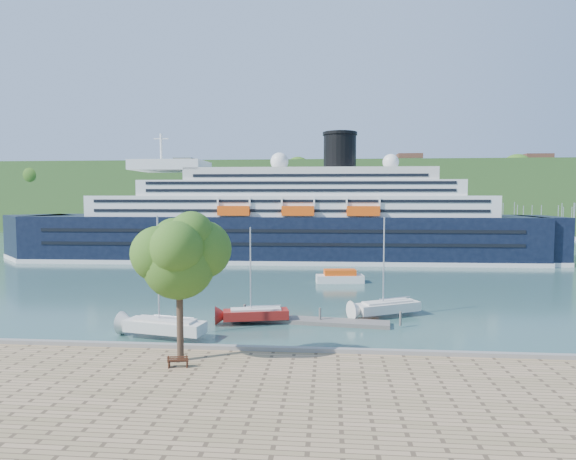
# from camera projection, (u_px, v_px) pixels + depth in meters

# --- Properties ---
(ground) EXTENTS (400.00, 400.00, 0.00)m
(ground) POSITION_uv_depth(u_px,v_px,m) (212.00, 361.00, 35.37)
(ground) COLOR #2F554F
(ground) RESTS_ON ground
(far_hillside) EXTENTS (400.00, 50.00, 24.00)m
(far_hillside) POSITION_uv_depth(u_px,v_px,m) (307.00, 197.00, 178.64)
(far_hillside) COLOR #2E5B24
(far_hillside) RESTS_ON ground
(quay_coping) EXTENTS (220.00, 0.50, 0.30)m
(quay_coping) POSITION_uv_depth(u_px,v_px,m) (211.00, 347.00, 35.09)
(quay_coping) COLOR slate
(quay_coping) RESTS_ON promenade
(cruise_ship) EXTENTS (107.86, 18.38, 24.14)m
(cruise_ship) POSITION_uv_depth(u_px,v_px,m) (279.00, 197.00, 90.92)
(cruise_ship) COLOR black
(cruise_ship) RESTS_ON ground
(park_bench) EXTENTS (1.47, 0.80, 0.90)m
(park_bench) POSITION_uv_depth(u_px,v_px,m) (178.00, 360.00, 31.31)
(park_bench) COLOR #482314
(park_bench) RESTS_ON promenade
(promenade_tree) EXTENTS (6.60, 6.60, 10.94)m
(promenade_tree) POSITION_uv_depth(u_px,v_px,m) (179.00, 281.00, 32.26)
(promenade_tree) COLOR #2B5B18
(promenade_tree) RESTS_ON promenade
(floating_pontoon) EXTENTS (16.99, 4.03, 0.37)m
(floating_pontoon) POSITION_uv_depth(u_px,v_px,m) (301.00, 320.00, 46.35)
(floating_pontoon) COLOR slate
(floating_pontoon) RESTS_ON ground
(sailboat_white_near) EXTENTS (8.03, 3.63, 10.02)m
(sailboat_white_near) POSITION_uv_depth(u_px,v_px,m) (164.00, 280.00, 40.80)
(sailboat_white_near) COLOR silver
(sailboat_white_near) RESTS_ON ground
(sailboat_red) EXTENTS (7.08, 3.37, 8.82)m
(sailboat_red) POSITION_uv_depth(u_px,v_px,m) (256.00, 278.00, 45.55)
(sailboat_red) COLOR maroon
(sailboat_red) RESTS_ON ground
(sailboat_white_far) EXTENTS (7.58, 5.18, 9.62)m
(sailboat_white_far) POSITION_uv_depth(u_px,v_px,m) (388.00, 270.00, 48.12)
(sailboat_white_far) COLOR silver
(sailboat_white_far) RESTS_ON ground
(tender_launch) EXTENTS (6.92, 3.09, 1.85)m
(tender_launch) POSITION_uv_depth(u_px,v_px,m) (340.00, 276.00, 67.73)
(tender_launch) COLOR #EC4D0D
(tender_launch) RESTS_ON ground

